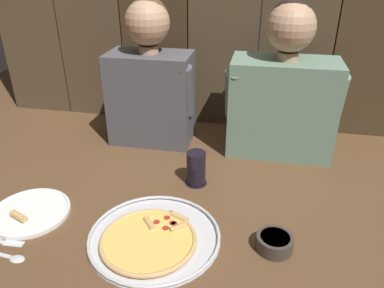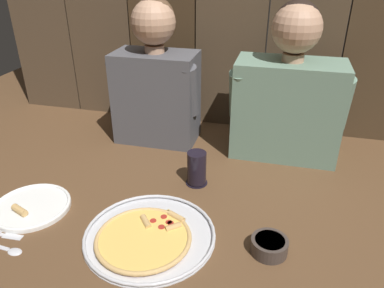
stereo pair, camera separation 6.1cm
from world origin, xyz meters
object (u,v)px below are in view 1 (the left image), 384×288
at_px(dinner_plate, 30,212).
at_px(diner_right, 284,90).
at_px(diner_left, 150,79).
at_px(drinking_glass, 196,168).
at_px(pizza_tray, 153,237).
at_px(dipping_bowl, 275,242).

xyz_separation_m(dinner_plate, diner_right, (0.78, 0.59, 0.26)).
relative_size(diner_left, diner_right, 0.99).
relative_size(drinking_glass, diner_left, 0.21).
xyz_separation_m(drinking_glass, diner_right, (0.29, 0.31, 0.21)).
bearing_deg(drinking_glass, diner_left, 128.90).
height_order(pizza_tray, drinking_glass, drinking_glass).
distance_m(dinner_plate, dipping_bowl, 0.77).
bearing_deg(diner_left, pizza_tray, -73.91).
distance_m(pizza_tray, diner_left, 0.71).
distance_m(drinking_glass, diner_left, 0.46).
distance_m(dinner_plate, diner_left, 0.69).
relative_size(dinner_plate, diner_right, 0.41).
bearing_deg(drinking_glass, dipping_bowl, -46.07).
relative_size(pizza_tray, dinner_plate, 1.56).
height_order(dinner_plate, dipping_bowl, dipping_bowl).
xyz_separation_m(diner_left, diner_right, (0.54, 0.00, -0.01)).
bearing_deg(drinking_glass, diner_right, 47.24).
distance_m(dipping_bowl, diner_left, 0.84).
xyz_separation_m(dinner_plate, dipping_bowl, (0.77, -0.01, 0.02)).
bearing_deg(diner_right, dinner_plate, -142.67).
distance_m(dinner_plate, diner_right, 1.01).
bearing_deg(diner_right, drinking_glass, -132.76).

